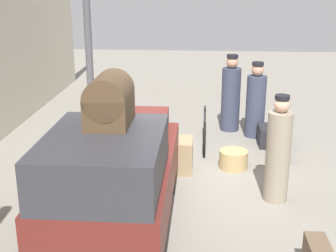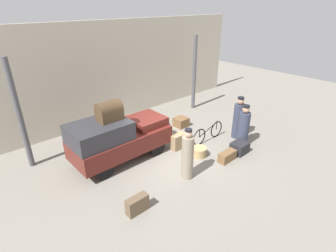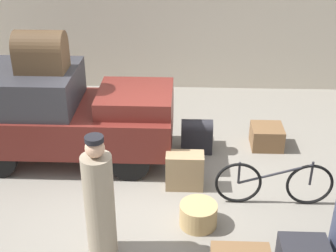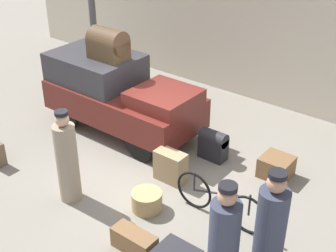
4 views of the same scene
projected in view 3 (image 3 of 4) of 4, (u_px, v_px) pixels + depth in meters
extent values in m
plane|color=gray|center=(155.00, 183.00, 7.59)|extent=(30.00, 30.00, 0.00)
cylinder|color=black|center=(138.00, 123.00, 8.77)|extent=(0.66, 0.12, 0.66)
cylinder|color=black|center=(129.00, 162.00, 7.54)|extent=(0.66, 0.12, 0.66)
cylinder|color=black|center=(23.00, 120.00, 8.84)|extent=(0.66, 0.12, 0.66)
cube|color=#591E19|center=(70.00, 122.00, 8.03)|extent=(3.51, 1.55, 0.65)
cube|color=#2D2D33|center=(19.00, 87.00, 7.76)|extent=(1.93, 1.43, 0.63)
cube|color=#591E19|center=(135.00, 98.00, 7.77)|extent=(1.23, 1.21, 0.29)
torus|color=black|center=(310.00, 185.00, 6.95)|extent=(0.70, 0.04, 0.70)
torus|color=black|center=(238.00, 183.00, 6.99)|extent=(0.70, 0.04, 0.70)
cylinder|color=#232328|center=(275.00, 174.00, 6.89)|extent=(1.07, 0.04, 0.38)
cylinder|color=#232328|center=(239.00, 173.00, 6.90)|extent=(0.04, 0.04, 0.36)
cylinder|color=#232328|center=(311.00, 173.00, 6.86)|extent=(0.04, 0.04, 0.39)
cylinder|color=tan|center=(198.00, 215.00, 6.61)|extent=(0.54, 0.54, 0.34)
cylinder|color=gray|center=(100.00, 207.00, 5.86)|extent=(0.38, 0.38, 1.47)
sphere|color=tan|center=(95.00, 148.00, 5.46)|extent=(0.24, 0.24, 0.24)
cylinder|color=black|center=(94.00, 139.00, 5.41)|extent=(0.23, 0.23, 0.07)
cube|color=brown|center=(267.00, 137.00, 8.56)|extent=(0.57, 0.55, 0.40)
cube|color=#937A56|center=(185.00, 171.00, 7.37)|extent=(0.60, 0.32, 0.60)
cube|color=#232328|center=(197.00, 139.00, 8.39)|extent=(0.56, 0.30, 0.48)
cylinder|color=#232328|center=(197.00, 128.00, 8.28)|extent=(0.56, 0.30, 0.30)
cube|color=#4C3823|center=(42.00, 59.00, 7.51)|extent=(0.79, 0.54, 0.39)
cylinder|color=#4C3823|center=(40.00, 47.00, 7.42)|extent=(0.79, 0.54, 0.54)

